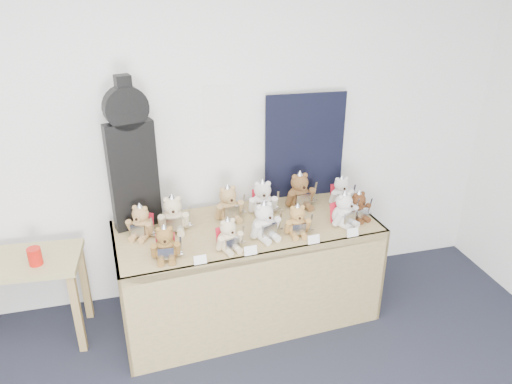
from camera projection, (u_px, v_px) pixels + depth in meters
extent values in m
plane|color=white|center=(110.00, 137.00, 3.47)|extent=(6.00, 0.00, 6.00)
cube|color=white|center=(218.00, 106.00, 3.57)|extent=(0.21, 0.00, 0.30)
cube|color=olive|center=(247.00, 229.00, 3.53)|extent=(1.89, 0.89, 0.06)
cube|color=olive|center=(264.00, 301.00, 3.36)|extent=(1.84, 0.14, 0.77)
cube|color=olive|center=(121.00, 295.00, 3.42)|extent=(0.07, 0.77, 0.77)
cube|color=olive|center=(357.00, 250.00, 3.94)|extent=(0.07, 0.77, 0.77)
cube|color=#968650|center=(18.00, 262.00, 3.32)|extent=(0.83, 0.51, 0.04)
cube|color=olive|center=(77.00, 314.00, 3.36)|extent=(0.05, 0.05, 0.62)
cube|color=olive|center=(85.00, 282.00, 3.68)|extent=(0.05, 0.05, 0.62)
cube|color=black|center=(134.00, 176.00, 3.36)|extent=(0.34, 0.17, 0.76)
cylinder|color=black|center=(126.00, 108.00, 3.16)|extent=(0.30, 0.16, 0.28)
cube|color=black|center=(124.00, 90.00, 3.11)|extent=(0.11, 0.11, 0.19)
cube|color=black|center=(305.00, 146.00, 3.80)|extent=(0.62, 0.05, 0.82)
cylinder|color=red|center=(35.00, 256.00, 3.24)|extent=(0.09, 0.09, 0.12)
ellipsoid|color=brown|center=(166.00, 249.00, 3.12)|extent=(0.16, 0.14, 0.15)
sphere|color=brown|center=(165.00, 235.00, 3.07)|extent=(0.11, 0.11, 0.11)
cylinder|color=brown|center=(165.00, 240.00, 3.04)|extent=(0.05, 0.03, 0.05)
sphere|color=black|center=(165.00, 242.00, 3.02)|extent=(0.02, 0.02, 0.02)
sphere|color=brown|center=(158.00, 230.00, 3.05)|extent=(0.04, 0.04, 0.04)
sphere|color=brown|center=(170.00, 229.00, 3.06)|extent=(0.04, 0.04, 0.04)
cylinder|color=brown|center=(154.00, 251.00, 3.09)|extent=(0.05, 0.09, 0.11)
cylinder|color=brown|center=(177.00, 249.00, 3.11)|extent=(0.05, 0.09, 0.11)
cylinder|color=brown|center=(161.00, 260.00, 3.08)|extent=(0.05, 0.10, 0.05)
cylinder|color=brown|center=(172.00, 259.00, 3.09)|extent=(0.05, 0.10, 0.05)
cube|color=silver|center=(166.00, 254.00, 3.06)|extent=(0.10, 0.02, 0.08)
cone|color=silver|center=(164.00, 229.00, 3.05)|extent=(0.09, 0.09, 0.07)
cube|color=silver|center=(181.00, 246.00, 3.09)|extent=(0.02, 0.04, 0.16)
cube|color=silver|center=(182.00, 254.00, 3.12)|extent=(0.05, 0.01, 0.01)
cube|color=red|center=(166.00, 243.00, 3.16)|extent=(0.12, 0.04, 0.14)
ellipsoid|color=#CAB38E|center=(228.00, 240.00, 3.22)|extent=(0.17, 0.16, 0.15)
sphere|color=#CAB38E|center=(228.00, 227.00, 3.18)|extent=(0.11, 0.11, 0.11)
cylinder|color=#CAB38E|center=(231.00, 231.00, 3.14)|extent=(0.05, 0.04, 0.04)
sphere|color=black|center=(233.00, 233.00, 3.13)|extent=(0.02, 0.02, 0.02)
sphere|color=#CAB38E|center=(223.00, 223.00, 3.14)|extent=(0.03, 0.03, 0.03)
sphere|color=#CAB38E|center=(233.00, 220.00, 3.17)|extent=(0.03, 0.03, 0.03)
cylinder|color=#CAB38E|center=(220.00, 244.00, 3.17)|extent=(0.06, 0.09, 0.11)
cylinder|color=#CAB38E|center=(239.00, 238.00, 3.23)|extent=(0.06, 0.09, 0.11)
cylinder|color=#CAB38E|center=(228.00, 251.00, 3.18)|extent=(0.07, 0.10, 0.04)
cylinder|color=#CAB38E|center=(237.00, 248.00, 3.21)|extent=(0.07, 0.10, 0.04)
cube|color=silver|center=(232.00, 244.00, 3.17)|extent=(0.10, 0.04, 0.08)
cone|color=silver|center=(228.00, 221.00, 3.16)|extent=(0.09, 0.09, 0.07)
cube|color=silver|center=(243.00, 235.00, 3.22)|extent=(0.02, 0.04, 0.15)
cube|color=silver|center=(243.00, 243.00, 3.25)|extent=(0.04, 0.02, 0.01)
cube|color=red|center=(224.00, 235.00, 3.25)|extent=(0.12, 0.06, 0.13)
ellipsoid|color=silver|center=(264.00, 227.00, 3.35)|extent=(0.21, 0.19, 0.17)
sphere|color=silver|center=(264.00, 212.00, 3.30)|extent=(0.12, 0.12, 0.12)
cylinder|color=silver|center=(269.00, 217.00, 3.27)|extent=(0.06, 0.04, 0.05)
sphere|color=black|center=(270.00, 218.00, 3.25)|extent=(0.02, 0.02, 0.02)
sphere|color=silver|center=(259.00, 207.00, 3.26)|extent=(0.04, 0.04, 0.04)
sphere|color=silver|center=(269.00, 204.00, 3.30)|extent=(0.04, 0.04, 0.04)
cylinder|color=silver|center=(256.00, 231.00, 3.29)|extent=(0.08, 0.10, 0.13)
cylinder|color=silver|center=(276.00, 224.00, 3.37)|extent=(0.08, 0.10, 0.13)
cylinder|color=silver|center=(264.00, 239.00, 3.31)|extent=(0.08, 0.12, 0.05)
cylinder|color=silver|center=(274.00, 236.00, 3.35)|extent=(0.08, 0.12, 0.05)
cube|color=silver|center=(270.00, 231.00, 3.30)|extent=(0.11, 0.05, 0.09)
cone|color=silver|center=(264.00, 205.00, 3.28)|extent=(0.11, 0.11, 0.08)
cube|color=silver|center=(280.00, 221.00, 3.36)|extent=(0.03, 0.04, 0.18)
cube|color=silver|center=(280.00, 229.00, 3.39)|extent=(0.05, 0.02, 0.01)
ellipsoid|color=#A3773E|center=(297.00, 226.00, 3.39)|extent=(0.15, 0.13, 0.14)
sphere|color=#A3773E|center=(297.00, 213.00, 3.35)|extent=(0.11, 0.11, 0.11)
cylinder|color=#A3773E|center=(299.00, 217.00, 3.32)|extent=(0.05, 0.03, 0.04)
sphere|color=black|center=(300.00, 218.00, 3.30)|extent=(0.02, 0.02, 0.02)
sphere|color=#A3773E|center=(293.00, 208.00, 3.33)|extent=(0.03, 0.03, 0.03)
sphere|color=#A3773E|center=(303.00, 207.00, 3.34)|extent=(0.03, 0.03, 0.03)
cylinder|color=#A3773E|center=(288.00, 227.00, 3.36)|extent=(0.05, 0.08, 0.11)
cylinder|color=#A3773E|center=(307.00, 225.00, 3.39)|extent=(0.05, 0.08, 0.11)
cylinder|color=#A3773E|center=(294.00, 235.00, 3.36)|extent=(0.05, 0.10, 0.04)
cylinder|color=#A3773E|center=(303.00, 234.00, 3.37)|extent=(0.05, 0.10, 0.04)
cube|color=silver|center=(299.00, 229.00, 3.34)|extent=(0.09, 0.02, 0.08)
cone|color=silver|center=(298.00, 207.00, 3.33)|extent=(0.09, 0.09, 0.07)
cube|color=silver|center=(311.00, 223.00, 3.37)|extent=(0.01, 0.04, 0.15)
cube|color=silver|center=(311.00, 230.00, 3.40)|extent=(0.04, 0.01, 0.01)
ellipsoid|color=silver|center=(343.00, 215.00, 3.51)|extent=(0.20, 0.19, 0.16)
sphere|color=silver|center=(344.00, 202.00, 3.47)|extent=(0.12, 0.12, 0.12)
cylinder|color=silver|center=(350.00, 205.00, 3.44)|extent=(0.06, 0.05, 0.05)
sphere|color=black|center=(352.00, 206.00, 3.42)|extent=(0.02, 0.02, 0.02)
sphere|color=silver|center=(341.00, 197.00, 3.42)|extent=(0.04, 0.04, 0.04)
sphere|color=silver|center=(348.00, 194.00, 3.47)|extent=(0.04, 0.04, 0.04)
cylinder|color=silver|center=(338.00, 219.00, 3.45)|extent=(0.08, 0.10, 0.12)
cylinder|color=silver|center=(352.00, 212.00, 3.54)|extent=(0.08, 0.10, 0.12)
cylinder|color=silver|center=(345.00, 226.00, 3.47)|extent=(0.09, 0.12, 0.05)
cylinder|color=silver|center=(352.00, 223.00, 3.51)|extent=(0.09, 0.12, 0.05)
cube|color=silver|center=(350.00, 218.00, 3.47)|extent=(0.10, 0.06, 0.09)
cone|color=silver|center=(345.00, 195.00, 3.44)|extent=(0.10, 0.10, 0.08)
cube|color=silver|center=(356.00, 209.00, 3.53)|extent=(0.03, 0.04, 0.17)
cube|color=silver|center=(356.00, 217.00, 3.56)|extent=(0.05, 0.03, 0.01)
cube|color=red|center=(337.00, 211.00, 3.55)|extent=(0.13, 0.08, 0.15)
ellipsoid|color=#4F2E1B|center=(357.00, 211.00, 3.59)|extent=(0.16, 0.15, 0.14)
sphere|color=#4F2E1B|center=(359.00, 200.00, 3.55)|extent=(0.10, 0.10, 0.10)
cylinder|color=#4F2E1B|center=(362.00, 203.00, 3.52)|extent=(0.05, 0.03, 0.04)
sphere|color=black|center=(364.00, 204.00, 3.51)|extent=(0.02, 0.02, 0.02)
sphere|color=#4F2E1B|center=(355.00, 195.00, 3.52)|extent=(0.03, 0.03, 0.03)
sphere|color=#4F2E1B|center=(363.00, 193.00, 3.55)|extent=(0.03, 0.03, 0.03)
cylinder|color=#4F2E1B|center=(352.00, 213.00, 3.55)|extent=(0.06, 0.08, 0.11)
cylinder|color=#4F2E1B|center=(366.00, 209.00, 3.60)|extent=(0.06, 0.08, 0.11)
cylinder|color=#4F2E1B|center=(358.00, 220.00, 3.56)|extent=(0.06, 0.10, 0.04)
cylinder|color=#4F2E1B|center=(365.00, 218.00, 3.58)|extent=(0.06, 0.10, 0.04)
cube|color=silver|center=(362.00, 214.00, 3.55)|extent=(0.09, 0.04, 0.08)
cone|color=silver|center=(359.00, 194.00, 3.53)|extent=(0.09, 0.09, 0.07)
cube|color=silver|center=(370.00, 207.00, 3.60)|extent=(0.02, 0.04, 0.15)
cube|color=silver|center=(369.00, 213.00, 3.62)|extent=(0.04, 0.02, 0.01)
ellipsoid|color=beige|center=(174.00, 221.00, 3.44)|extent=(0.18, 0.15, 0.17)
sphere|color=beige|center=(172.00, 206.00, 3.39)|extent=(0.13, 0.13, 0.13)
cylinder|color=beige|center=(173.00, 211.00, 3.34)|extent=(0.05, 0.03, 0.05)
sphere|color=black|center=(173.00, 212.00, 3.33)|extent=(0.02, 0.02, 0.02)
sphere|color=beige|center=(166.00, 200.00, 3.36)|extent=(0.04, 0.04, 0.04)
sphere|color=beige|center=(178.00, 199.00, 3.37)|extent=(0.04, 0.04, 0.04)
cylinder|color=beige|center=(162.00, 222.00, 3.40)|extent=(0.05, 0.10, 0.13)
cylinder|color=beige|center=(186.00, 220.00, 3.43)|extent=(0.05, 0.10, 0.13)
cylinder|color=beige|center=(169.00, 232.00, 3.40)|extent=(0.06, 0.11, 0.05)
cylinder|color=beige|center=(180.00, 230.00, 3.41)|extent=(0.06, 0.11, 0.05)
cube|color=silver|center=(174.00, 225.00, 3.37)|extent=(0.11, 0.02, 0.09)
cone|color=silver|center=(172.00, 199.00, 3.36)|extent=(0.11, 0.11, 0.08)
cube|color=silver|center=(189.00, 217.00, 3.41)|extent=(0.02, 0.04, 0.18)
cube|color=silver|center=(190.00, 226.00, 3.44)|extent=(0.05, 0.01, 0.01)
ellipsoid|color=tan|center=(228.00, 209.00, 3.59)|extent=(0.19, 0.17, 0.17)
sphere|color=tan|center=(228.00, 195.00, 3.54)|extent=(0.12, 0.12, 0.12)
cylinder|color=tan|center=(231.00, 199.00, 3.50)|extent=(0.06, 0.04, 0.05)
sphere|color=black|center=(232.00, 200.00, 3.49)|extent=(0.02, 0.02, 0.02)
sphere|color=tan|center=(222.00, 190.00, 3.50)|extent=(0.04, 0.04, 0.04)
sphere|color=tan|center=(233.00, 188.00, 3.54)|extent=(0.04, 0.04, 0.04)
cylinder|color=tan|center=(219.00, 212.00, 3.54)|extent=(0.06, 0.10, 0.13)
cylinder|color=tan|center=(240.00, 207.00, 3.60)|extent=(0.06, 0.10, 0.13)
cylinder|color=tan|center=(227.00, 220.00, 3.55)|extent=(0.07, 0.12, 0.05)
cylinder|color=tan|center=(236.00, 218.00, 3.58)|extent=(0.07, 0.12, 0.05)
cube|color=silver|center=(232.00, 213.00, 3.53)|extent=(0.11, 0.04, 0.09)
cone|color=silver|center=(228.00, 189.00, 3.52)|extent=(0.11, 0.11, 0.08)
cube|color=silver|center=(243.00, 204.00, 3.59)|extent=(0.02, 0.04, 0.18)
cube|color=silver|center=(244.00, 213.00, 3.62)|extent=(0.05, 0.02, 0.01)
ellipsoid|color=silver|center=(262.00, 204.00, 3.66)|extent=(0.19, 0.16, 0.17)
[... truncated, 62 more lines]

